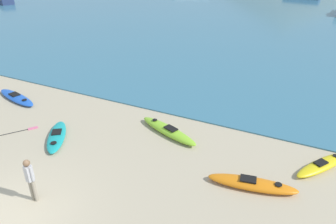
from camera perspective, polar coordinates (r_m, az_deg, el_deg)
name	(u,v)px	position (r m, az deg, el deg)	size (l,w,h in m)	color
ground_plane	(13,216)	(12.16, -25.44, -16.05)	(400.00, 400.00, 0.00)	tan
bay_water	(269,4)	(49.51, 17.24, 17.52)	(160.00, 70.00, 0.06)	teal
kayak_on_sand_0	(252,184)	(12.34, 14.45, -12.01)	(3.25, 1.26, 0.38)	orange
kayak_on_sand_1	(57,136)	(15.44, -18.82, -4.03)	(2.14, 2.64, 0.31)	teal
kayak_on_sand_2	(16,97)	(20.06, -24.90, 2.32)	(3.39, 1.53, 0.30)	blue
kayak_on_sand_3	(322,165)	(14.22, 25.27, -8.31)	(2.07, 2.72, 0.33)	yellow
kayak_on_sand_4	(168,131)	(14.96, 0.05, -3.26)	(3.40, 1.80, 0.40)	#8CCC2D
person_near_foreground	(30,178)	(11.90, -22.89, -10.50)	(0.34, 0.24, 1.66)	gray
moored_boat_3	(5,1)	(52.76, -26.47, 16.97)	(3.71, 2.90, 0.75)	navy
loose_paddle	(6,134)	(16.73, -26.38, -3.48)	(1.80, 2.34, 0.03)	black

